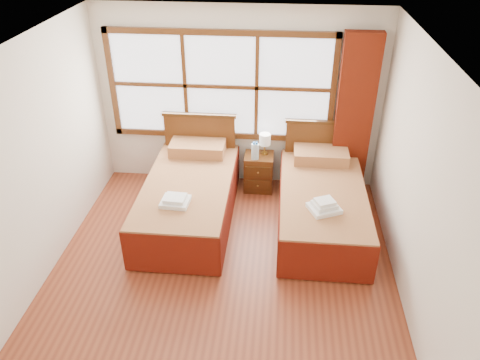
{
  "coord_description": "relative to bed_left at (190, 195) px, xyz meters",
  "views": [
    {
      "loc": [
        0.59,
        -3.94,
        3.78
      ],
      "look_at": [
        0.16,
        0.7,
        0.92
      ],
      "focal_mm": 35.0,
      "sensor_mm": 36.0,
      "label": 1
    }
  ],
  "objects": [
    {
      "name": "towels_left",
      "position": [
        -0.05,
        -0.57,
        0.3
      ],
      "size": [
        0.35,
        0.31,
        0.1
      ],
      "rotation": [
        0.0,
        0.0,
        -0.06
      ],
      "color": "white",
      "rests_on": "bed_left"
    },
    {
      "name": "floor",
      "position": [
        0.56,
        -1.2,
        -0.34
      ],
      "size": [
        4.5,
        4.5,
        0.0
      ],
      "primitive_type": "plane",
      "color": "brown",
      "rests_on": "ground"
    },
    {
      "name": "bottle_near",
      "position": [
        0.81,
        0.69,
        0.34
      ],
      "size": [
        0.07,
        0.07,
        0.27
      ],
      "color": "#BFE6F6",
      "rests_on": "nightstand"
    },
    {
      "name": "nightstand",
      "position": [
        0.88,
        0.8,
        -0.06
      ],
      "size": [
        0.42,
        0.41,
        0.55
      ],
      "color": "#552E12",
      "rests_on": "floor"
    },
    {
      "name": "bottle_far",
      "position": [
        0.84,
        0.7,
        0.34
      ],
      "size": [
        0.07,
        0.07,
        0.27
      ],
      "color": "#BFE6F6",
      "rests_on": "nightstand"
    },
    {
      "name": "wall_right",
      "position": [
        2.56,
        -1.2,
        0.96
      ],
      "size": [
        0.0,
        4.5,
        4.5
      ],
      "primitive_type": "plane",
      "rotation": [
        1.57,
        0.0,
        -1.57
      ],
      "color": "silver",
      "rests_on": "floor"
    },
    {
      "name": "lamp",
      "position": [
        0.95,
        0.86,
        0.44
      ],
      "size": [
        0.16,
        0.16,
        0.31
      ],
      "color": "#B8903B",
      "rests_on": "nightstand"
    },
    {
      "name": "wall_left",
      "position": [
        -1.44,
        -1.2,
        0.96
      ],
      "size": [
        0.0,
        4.5,
        4.5
      ],
      "primitive_type": "plane",
      "rotation": [
        1.57,
        0.0,
        1.57
      ],
      "color": "silver",
      "rests_on": "floor"
    },
    {
      "name": "bed_right",
      "position": [
        1.75,
        0.0,
        -0.01
      ],
      "size": [
        1.1,
        2.13,
        1.07
      ],
      "color": "#44270E",
      "rests_on": "floor"
    },
    {
      "name": "curtain",
      "position": [
        2.16,
        0.91,
        0.83
      ],
      "size": [
        0.5,
        0.16,
        2.3
      ],
      "primitive_type": "cube",
      "color": "#661A0A",
      "rests_on": "wall_back"
    },
    {
      "name": "towels_right",
      "position": [
        1.73,
        -0.52,
        0.29
      ],
      "size": [
        0.44,
        0.41,
        0.14
      ],
      "rotation": [
        0.0,
        0.0,
        0.42
      ],
      "color": "white",
      "rests_on": "bed_right"
    },
    {
      "name": "window",
      "position": [
        0.31,
        1.02,
        1.16
      ],
      "size": [
        3.16,
        0.06,
        1.56
      ],
      "color": "white",
      "rests_on": "wall_back"
    },
    {
      "name": "ceiling",
      "position": [
        0.56,
        -1.2,
        2.26
      ],
      "size": [
        4.5,
        4.5,
        0.0
      ],
      "primitive_type": "plane",
      "rotation": [
        3.14,
        0.0,
        0.0
      ],
      "color": "white",
      "rests_on": "wall_back"
    },
    {
      "name": "wall_back",
      "position": [
        0.56,
        1.05,
        0.96
      ],
      "size": [
        4.0,
        0.0,
        4.0
      ],
      "primitive_type": "plane",
      "rotation": [
        1.57,
        0.0,
        0.0
      ],
      "color": "silver",
      "rests_on": "floor"
    },
    {
      "name": "bed_left",
      "position": [
        0.0,
        0.0,
        0.0
      ],
      "size": [
        1.14,
        2.21,
        1.11
      ],
      "color": "#44270E",
      "rests_on": "floor"
    }
  ]
}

